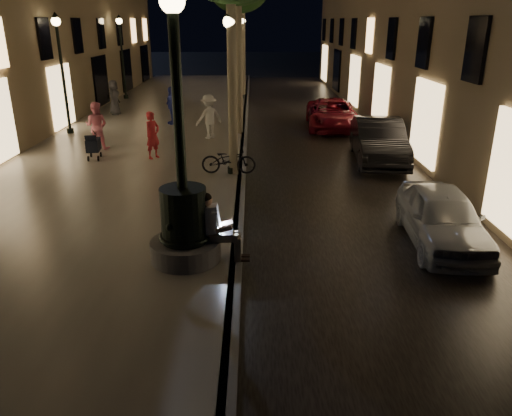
{
  "coord_description": "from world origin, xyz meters",
  "views": [
    {
      "loc": [
        0.33,
        -7.03,
        4.69
      ],
      "look_at": [
        0.41,
        3.0,
        0.91
      ],
      "focal_mm": 35.0,
      "sensor_mm": 36.0,
      "label": 1
    }
  ],
  "objects_px": {
    "pedestrian_white": "(209,117)",
    "seated_man_laptop": "(216,225)",
    "fountain_lamppost": "(184,212)",
    "pedestrian_dark": "(114,97)",
    "lamp_curb_a": "(230,73)",
    "bicycle": "(229,160)",
    "pedestrian_blue": "(172,105)",
    "stroller": "(93,145)",
    "lamp_curb_d": "(243,41)",
    "car_third": "(332,114)",
    "pedestrian_pink": "(97,126)",
    "car_front": "(442,217)",
    "car_second": "(378,141)",
    "lamp_left_b": "(61,59)",
    "lamp_left_c": "(121,46)",
    "lamp_curb_c": "(241,46)",
    "pedestrian_red": "(153,135)"
  },
  "relations": [
    {
      "from": "lamp_left_c",
      "to": "pedestrian_white",
      "type": "xyz_separation_m",
      "value": [
        6.0,
        -11.03,
        -2.16
      ]
    },
    {
      "from": "car_second",
      "to": "bicycle",
      "type": "height_order",
      "value": "car_second"
    },
    {
      "from": "stroller",
      "to": "pedestrian_blue",
      "type": "relative_size",
      "value": 0.59
    },
    {
      "from": "lamp_curb_a",
      "to": "pedestrian_blue",
      "type": "xyz_separation_m",
      "value": [
        -3.04,
        7.95,
        -2.19
      ]
    },
    {
      "from": "lamp_curb_a",
      "to": "car_second",
      "type": "bearing_deg",
      "value": 21.93
    },
    {
      "from": "seated_man_laptop",
      "to": "car_second",
      "type": "relative_size",
      "value": 0.31
    },
    {
      "from": "stroller",
      "to": "car_front",
      "type": "height_order",
      "value": "car_front"
    },
    {
      "from": "lamp_curb_a",
      "to": "pedestrian_pink",
      "type": "distance_m",
      "value": 6.41
    },
    {
      "from": "lamp_left_c",
      "to": "pedestrian_red",
      "type": "bearing_deg",
      "value": -73.02
    },
    {
      "from": "lamp_curb_a",
      "to": "pedestrian_dark",
      "type": "distance_m",
      "value": 12.42
    },
    {
      "from": "lamp_curb_c",
      "to": "pedestrian_dark",
      "type": "xyz_separation_m",
      "value": [
        -6.32,
        -5.53,
        -2.18
      ]
    },
    {
      "from": "fountain_lamppost",
      "to": "bicycle",
      "type": "distance_m",
      "value": 6.02
    },
    {
      "from": "car_front",
      "to": "car_second",
      "type": "height_order",
      "value": "car_second"
    },
    {
      "from": "lamp_curb_c",
      "to": "pedestrian_pink",
      "type": "xyz_separation_m",
      "value": [
        -5.09,
        -12.77,
        -2.17
      ]
    },
    {
      "from": "fountain_lamppost",
      "to": "pedestrian_blue",
      "type": "bearing_deg",
      "value": 99.54
    },
    {
      "from": "pedestrian_dark",
      "to": "stroller",
      "type": "bearing_deg",
      "value": -163.99
    },
    {
      "from": "stroller",
      "to": "pedestrian_white",
      "type": "xyz_separation_m",
      "value": [
        3.7,
        3.26,
        0.38
      ]
    },
    {
      "from": "lamp_curb_c",
      "to": "pedestrian_pink",
      "type": "relative_size",
      "value": 2.78
    },
    {
      "from": "stroller",
      "to": "pedestrian_dark",
      "type": "distance_m",
      "value": 8.9
    },
    {
      "from": "pedestrian_white",
      "to": "lamp_curb_c",
      "type": "bearing_deg",
      "value": -128.39
    },
    {
      "from": "lamp_curb_d",
      "to": "car_third",
      "type": "distance_m",
      "value": 16.93
    },
    {
      "from": "stroller",
      "to": "lamp_curb_a",
      "type": "bearing_deg",
      "value": -26.79
    },
    {
      "from": "pedestrian_pink",
      "to": "pedestrian_blue",
      "type": "height_order",
      "value": "pedestrian_pink"
    },
    {
      "from": "lamp_left_c",
      "to": "pedestrian_dark",
      "type": "relative_size",
      "value": 2.82
    },
    {
      "from": "car_third",
      "to": "pedestrian_blue",
      "type": "relative_size",
      "value": 2.81
    },
    {
      "from": "lamp_curb_a",
      "to": "lamp_left_b",
      "type": "xyz_separation_m",
      "value": [
        -7.1,
        6.0,
        0.0
      ]
    },
    {
      "from": "seated_man_laptop",
      "to": "pedestrian_blue",
      "type": "xyz_separation_m",
      "value": [
        -2.96,
        13.95,
        0.11
      ]
    },
    {
      "from": "pedestrian_white",
      "to": "pedestrian_pink",
      "type": "bearing_deg",
      "value": -9.13
    },
    {
      "from": "lamp_curb_d",
      "to": "pedestrian_blue",
      "type": "bearing_deg",
      "value": -100.74
    },
    {
      "from": "lamp_curb_c",
      "to": "pedestrian_white",
      "type": "height_order",
      "value": "lamp_curb_c"
    },
    {
      "from": "seated_man_laptop",
      "to": "lamp_curb_d",
      "type": "xyz_separation_m",
      "value": [
        0.09,
        30.0,
        2.3
      ]
    },
    {
      "from": "lamp_curb_d",
      "to": "car_front",
      "type": "distance_m",
      "value": 29.37
    },
    {
      "from": "lamp_curb_a",
      "to": "lamp_left_c",
      "type": "height_order",
      "value": "same"
    },
    {
      "from": "lamp_left_b",
      "to": "lamp_left_c",
      "type": "bearing_deg",
      "value": 90.0
    },
    {
      "from": "fountain_lamppost",
      "to": "bicycle",
      "type": "bearing_deg",
      "value": 84.26
    },
    {
      "from": "pedestrian_white",
      "to": "bicycle",
      "type": "height_order",
      "value": "pedestrian_white"
    },
    {
      "from": "pedestrian_white",
      "to": "lamp_left_c",
      "type": "bearing_deg",
      "value": -94.15
    },
    {
      "from": "stroller",
      "to": "car_third",
      "type": "bearing_deg",
      "value": 26.69
    },
    {
      "from": "pedestrian_pink",
      "to": "pedestrian_dark",
      "type": "relative_size",
      "value": 1.02
    },
    {
      "from": "fountain_lamppost",
      "to": "pedestrian_dark",
      "type": "xyz_separation_m",
      "value": [
        -5.62,
        16.47,
        -0.16
      ]
    },
    {
      "from": "fountain_lamppost",
      "to": "car_second",
      "type": "height_order",
      "value": "fountain_lamppost"
    },
    {
      "from": "lamp_left_b",
      "to": "pedestrian_red",
      "type": "bearing_deg",
      "value": -43.88
    },
    {
      "from": "seated_man_laptop",
      "to": "pedestrian_white",
      "type": "xyz_separation_m",
      "value": [
        -1.01,
        10.97,
        0.14
      ]
    },
    {
      "from": "pedestrian_dark",
      "to": "fountain_lamppost",
      "type": "bearing_deg",
      "value": -154.99
    },
    {
      "from": "pedestrian_white",
      "to": "seated_man_laptop",
      "type": "bearing_deg",
      "value": 62.57
    },
    {
      "from": "pedestrian_white",
      "to": "lamp_curb_a",
      "type": "bearing_deg",
      "value": 69.76
    },
    {
      "from": "seated_man_laptop",
      "to": "pedestrian_blue",
      "type": "bearing_deg",
      "value": 101.98
    },
    {
      "from": "stroller",
      "to": "car_second",
      "type": "relative_size",
      "value": 0.22
    },
    {
      "from": "fountain_lamppost",
      "to": "seated_man_laptop",
      "type": "bearing_deg",
      "value": 0.0
    },
    {
      "from": "car_third",
      "to": "pedestrian_pink",
      "type": "xyz_separation_m",
      "value": [
        -9.39,
        -4.6,
        0.41
      ]
    }
  ]
}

